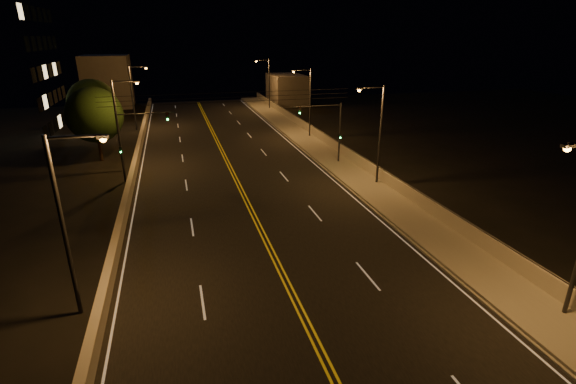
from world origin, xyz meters
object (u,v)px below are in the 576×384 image
object	(u,v)px
tree_1	(92,103)
streetlight_4	(68,216)
streetlight_1	(378,129)
streetlight_6	(134,93)
streetlight_3	(268,81)
tree_0	(95,115)
streetlight_5	(120,120)
traffic_signal_left	(131,138)
traffic_signal_right	(331,127)
streetlight_2	(308,99)

from	to	relation	value
tree_1	streetlight_4	bearing A→B (deg)	-83.17
streetlight_1	streetlight_4	size ratio (longest dim) A/B	1.00
streetlight_6	streetlight_3	bearing A→B (deg)	28.72
streetlight_3	tree_1	bearing A→B (deg)	-144.00
streetlight_4	streetlight_6	size ratio (longest dim) A/B	1.00
tree_0	tree_1	xyz separation A→B (m)	(-1.42, 8.33, 0.03)
tree_0	tree_1	world-z (taller)	tree_1
streetlight_1	tree_1	bearing A→B (deg)	137.85
streetlight_4	streetlight_5	world-z (taller)	same
streetlight_5	traffic_signal_left	bearing A→B (deg)	-72.31
streetlight_4	traffic_signal_right	distance (m)	28.11
streetlight_4	traffic_signal_left	size ratio (longest dim) A/B	1.38
streetlight_2	streetlight_5	distance (m)	23.07
streetlight_4	tree_1	world-z (taller)	streetlight_4
streetlight_5	traffic_signal_right	xyz separation A→B (m)	(19.93, -3.42, -1.08)
streetlight_1	traffic_signal_left	size ratio (longest dim) A/B	1.38
streetlight_3	streetlight_1	bearing A→B (deg)	-90.00
streetlight_6	tree_1	distance (m)	8.20
streetlight_3	streetlight_4	size ratio (longest dim) A/B	1.00
streetlight_5	traffic_signal_left	world-z (taller)	streetlight_5
streetlight_4	streetlight_5	distance (m)	23.23
tree_0	streetlight_5	bearing A→B (deg)	-57.41
traffic_signal_left	tree_0	distance (m)	8.95
streetlight_6	streetlight_1	bearing A→B (deg)	-54.72
streetlight_6	tree_0	world-z (taller)	streetlight_6
streetlight_4	tree_0	size ratio (longest dim) A/B	1.13
traffic_signal_right	streetlight_5	bearing A→B (deg)	170.25
tree_1	streetlight_5	bearing A→B (deg)	-71.42
traffic_signal_left	tree_1	bearing A→B (deg)	108.39
streetlight_3	streetlight_4	xyz separation A→B (m)	(-21.42, -54.80, 0.00)
streetlight_4	streetlight_6	xyz separation A→B (m)	(0.00, 43.06, 0.00)
streetlight_6	traffic_signal_left	distance (m)	23.31
streetlight_4	streetlight_6	distance (m)	43.06
streetlight_4	tree_0	xyz separation A→B (m)	(-2.90, 27.76, -0.20)
streetlight_6	tree_1	bearing A→B (deg)	-121.82
streetlight_3	streetlight_6	size ratio (longest dim) A/B	1.00
streetlight_5	tree_0	world-z (taller)	streetlight_5
streetlight_6	traffic_signal_left	bearing A→B (deg)	-87.31
streetlight_3	traffic_signal_right	size ratio (longest dim) A/B	1.38
streetlight_5	tree_1	bearing A→B (deg)	108.58
traffic_signal_left	streetlight_3	bearing A→B (deg)	59.85
streetlight_2	streetlight_6	bearing A→B (deg)	152.26
streetlight_4	traffic_signal_left	xyz separation A→B (m)	(1.09, 19.80, -1.08)
streetlight_2	traffic_signal_right	bearing A→B (deg)	-97.09
streetlight_4	tree_1	xyz separation A→B (m)	(-4.32, 36.09, -0.18)
streetlight_3	tree_0	size ratio (longest dim) A/B	1.13
streetlight_2	tree_0	distance (m)	24.65
streetlight_5	traffic_signal_right	world-z (taller)	streetlight_5
traffic_signal_right	tree_1	world-z (taller)	tree_1
streetlight_1	traffic_signal_left	world-z (taller)	streetlight_1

